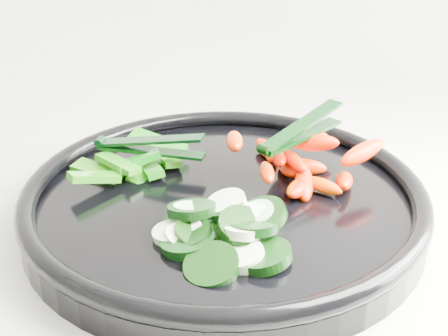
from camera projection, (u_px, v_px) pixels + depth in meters
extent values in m
cylinder|color=black|center=(224.00, 208.00, 0.58)|extent=(0.43, 0.43, 0.02)
torus|color=black|center=(224.00, 191.00, 0.58)|extent=(0.44, 0.44, 0.02)
cylinder|color=black|center=(212.00, 266.00, 0.47)|extent=(0.06, 0.06, 0.03)
cylinder|color=beige|center=(214.00, 262.00, 0.48)|extent=(0.04, 0.05, 0.02)
cylinder|color=black|center=(201.00, 235.00, 0.51)|extent=(0.06, 0.06, 0.03)
cylinder|color=#D3EDBE|center=(181.00, 237.00, 0.51)|extent=(0.03, 0.04, 0.02)
cylinder|color=black|center=(263.00, 256.00, 0.49)|extent=(0.05, 0.06, 0.02)
cylinder|color=#DDFBC8|center=(242.00, 257.00, 0.48)|extent=(0.05, 0.05, 0.02)
cylinder|color=black|center=(185.00, 221.00, 0.53)|extent=(0.06, 0.06, 0.02)
cylinder|color=beige|center=(203.00, 217.00, 0.54)|extent=(0.04, 0.04, 0.02)
cylinder|color=black|center=(188.00, 242.00, 0.50)|extent=(0.06, 0.06, 0.02)
cylinder|color=beige|center=(171.00, 233.00, 0.51)|extent=(0.03, 0.03, 0.01)
cylinder|color=black|center=(187.00, 237.00, 0.51)|extent=(0.05, 0.05, 0.03)
cylinder|color=beige|center=(186.00, 235.00, 0.51)|extent=(0.04, 0.04, 0.02)
cylinder|color=black|center=(260.00, 217.00, 0.52)|extent=(0.06, 0.06, 0.03)
cylinder|color=beige|center=(256.00, 215.00, 0.52)|extent=(0.04, 0.04, 0.02)
cylinder|color=black|center=(192.00, 209.00, 0.53)|extent=(0.05, 0.05, 0.02)
cylinder|color=beige|center=(190.00, 209.00, 0.53)|extent=(0.04, 0.04, 0.01)
cylinder|color=black|center=(243.00, 227.00, 0.50)|extent=(0.06, 0.06, 0.03)
cylinder|color=beige|center=(253.00, 220.00, 0.51)|extent=(0.04, 0.04, 0.03)
cylinder|color=black|center=(224.00, 206.00, 0.53)|extent=(0.04, 0.04, 0.02)
cylinder|color=beige|center=(227.00, 204.00, 0.54)|extent=(0.04, 0.04, 0.02)
cylinder|color=black|center=(253.00, 226.00, 0.51)|extent=(0.05, 0.05, 0.02)
cylinder|color=#DFF9C7|center=(242.00, 231.00, 0.50)|extent=(0.04, 0.04, 0.02)
ellipsoid|color=#F44200|center=(304.00, 183.00, 0.59)|extent=(0.03, 0.06, 0.03)
ellipsoid|color=red|center=(301.00, 188.00, 0.58)|extent=(0.04, 0.04, 0.02)
ellipsoid|color=#FF5200|center=(323.00, 186.00, 0.58)|extent=(0.04, 0.04, 0.02)
ellipsoid|color=red|center=(344.00, 181.00, 0.59)|extent=(0.04, 0.05, 0.03)
ellipsoid|color=#FF3C00|center=(287.00, 167.00, 0.62)|extent=(0.02, 0.05, 0.02)
ellipsoid|color=#E53B00|center=(295.00, 189.00, 0.58)|extent=(0.03, 0.04, 0.02)
ellipsoid|color=#DB3700|center=(303.00, 167.00, 0.62)|extent=(0.05, 0.03, 0.03)
ellipsoid|color=red|center=(267.00, 150.00, 0.65)|extent=(0.02, 0.05, 0.02)
ellipsoid|color=#ED4000|center=(267.00, 172.00, 0.58)|extent=(0.02, 0.05, 0.02)
ellipsoid|color=#E33800|center=(290.00, 139.00, 0.64)|extent=(0.03, 0.05, 0.03)
ellipsoid|color=#EE1A00|center=(279.00, 158.00, 0.60)|extent=(0.03, 0.04, 0.02)
ellipsoid|color=#FF1F00|center=(294.00, 161.00, 0.60)|extent=(0.02, 0.04, 0.02)
ellipsoid|color=#FF4C00|center=(278.00, 153.00, 0.61)|extent=(0.05, 0.05, 0.03)
ellipsoid|color=#FD3900|center=(310.00, 142.00, 0.64)|extent=(0.06, 0.02, 0.03)
ellipsoid|color=#F14000|center=(314.00, 143.00, 0.60)|extent=(0.05, 0.05, 0.03)
ellipsoid|color=red|center=(235.00, 141.00, 0.60)|extent=(0.03, 0.05, 0.02)
ellipsoid|color=#FF2400|center=(307.00, 140.00, 0.61)|extent=(0.04, 0.02, 0.02)
ellipsoid|color=#FC3F00|center=(362.00, 152.00, 0.58)|extent=(0.06, 0.04, 0.03)
cube|color=#156609|center=(151.00, 169.00, 0.62)|extent=(0.02, 0.05, 0.02)
cube|color=#1D6E0A|center=(145.00, 162.00, 0.63)|extent=(0.05, 0.04, 0.02)
cube|color=#266F0A|center=(168.00, 160.00, 0.64)|extent=(0.02, 0.05, 0.02)
cube|color=#156C0A|center=(151.00, 166.00, 0.63)|extent=(0.06, 0.06, 0.02)
cube|color=#136209|center=(98.00, 171.00, 0.62)|extent=(0.05, 0.05, 0.01)
cube|color=#16730A|center=(118.00, 167.00, 0.62)|extent=(0.04, 0.07, 0.03)
cube|color=#0D6809|center=(136.00, 162.00, 0.61)|extent=(0.05, 0.02, 0.02)
cube|color=#1D6409|center=(94.00, 177.00, 0.58)|extent=(0.05, 0.03, 0.02)
cube|color=#25700A|center=(118.00, 163.00, 0.61)|extent=(0.04, 0.05, 0.01)
cube|color=#09630D|center=(158.00, 143.00, 0.65)|extent=(0.06, 0.06, 0.02)
cylinder|color=black|center=(264.00, 149.00, 0.56)|extent=(0.01, 0.01, 0.01)
cube|color=black|center=(302.00, 136.00, 0.60)|extent=(0.10, 0.07, 0.00)
cube|color=black|center=(302.00, 125.00, 0.59)|extent=(0.10, 0.07, 0.02)
cylinder|color=black|center=(100.00, 141.00, 0.63)|extent=(0.01, 0.01, 0.01)
cube|color=black|center=(151.00, 151.00, 0.62)|extent=(0.10, 0.07, 0.00)
cube|color=black|center=(150.00, 140.00, 0.62)|extent=(0.10, 0.07, 0.02)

